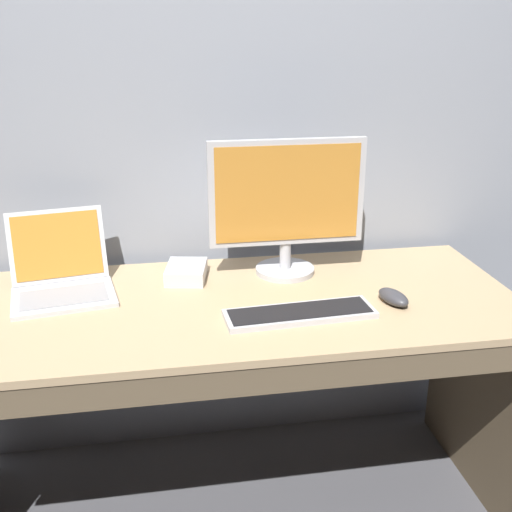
% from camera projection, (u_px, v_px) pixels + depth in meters
% --- Properties ---
extents(ground_plane, '(14.00, 14.00, 0.00)m').
position_uv_depth(ground_plane, '(231.00, 503.00, 2.14)').
color(ground_plane, '#4C4C51').
extents(back_wall, '(4.37, 0.04, 2.61)m').
position_uv_depth(back_wall, '(209.00, 101.00, 2.08)').
color(back_wall, gray).
rests_on(back_wall, ground).
extents(desk, '(1.77, 0.72, 0.76)m').
position_uv_depth(desk, '(229.00, 364.00, 1.93)').
color(desk, tan).
rests_on(desk, ground).
extents(laptop_silver, '(0.34, 0.35, 0.23)m').
position_uv_depth(laptop_silver, '(61.00, 276.00, 1.92)').
color(laptop_silver, silver).
rests_on(laptop_silver, desk).
extents(external_monitor, '(0.50, 0.20, 0.45)m').
position_uv_depth(external_monitor, '(287.00, 205.00, 1.99)').
color(external_monitor, '#B7B7BC').
rests_on(external_monitor, desk).
extents(wired_keyboard, '(0.44, 0.15, 0.02)m').
position_uv_depth(wired_keyboard, '(300.00, 314.00, 1.77)').
color(wired_keyboard, '#BCBCC1').
rests_on(wired_keyboard, desk).
extents(computer_mouse, '(0.09, 0.13, 0.04)m').
position_uv_depth(computer_mouse, '(393.00, 297.00, 1.85)').
color(computer_mouse, '#38383D').
rests_on(computer_mouse, desk).
extents(external_drive_box, '(0.15, 0.18, 0.05)m').
position_uv_depth(external_drive_box, '(186.00, 272.00, 2.03)').
color(external_drive_box, silver).
rests_on(external_drive_box, desk).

